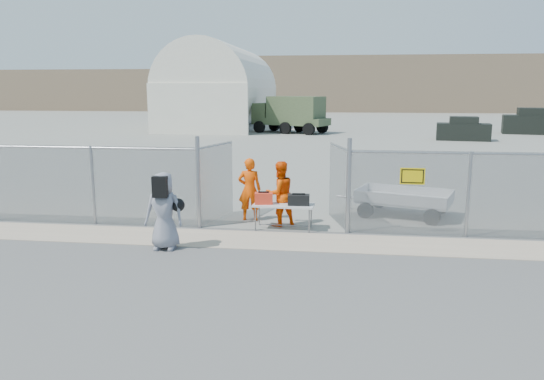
# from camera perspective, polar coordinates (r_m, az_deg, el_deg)

# --- Properties ---
(ground) EXTENTS (160.00, 160.00, 0.00)m
(ground) POSITION_cam_1_polar(r_m,az_deg,el_deg) (12.35, -1.23, -6.76)
(ground) COLOR #4C4C4C
(tarmac_inside) EXTENTS (160.00, 80.00, 0.01)m
(tarmac_inside) POSITION_cam_1_polar(r_m,az_deg,el_deg) (53.79, 5.65, 6.80)
(tarmac_inside) COLOR gray
(tarmac_inside) RESTS_ON ground
(dirt_strip) EXTENTS (44.00, 1.60, 0.01)m
(dirt_strip) POSITION_cam_1_polar(r_m,az_deg,el_deg) (13.29, -0.57, -5.44)
(dirt_strip) COLOR tan
(dirt_strip) RESTS_ON ground
(distant_hills) EXTENTS (140.00, 6.00, 9.00)m
(distant_hills) POSITION_cam_1_polar(r_m,az_deg,el_deg) (89.69, 9.78, 11.16)
(distant_hills) COLOR #7F684F
(distant_hills) RESTS_ON ground
(chain_link_fence) EXTENTS (40.00, 0.20, 2.20)m
(chain_link_fence) POSITION_cam_1_polar(r_m,az_deg,el_deg) (14.00, 0.00, 0.00)
(chain_link_fence) COLOR gray
(chain_link_fence) RESTS_ON ground
(quonset_hangar) EXTENTS (9.00, 18.00, 8.00)m
(quonset_hangar) POSITION_cam_1_polar(r_m,az_deg,el_deg) (52.97, -5.43, 11.06)
(quonset_hangar) COLOR white
(quonset_hangar) RESTS_ON ground
(folding_table) EXTENTS (1.65, 0.74, 0.69)m
(folding_table) POSITION_cam_1_polar(r_m,az_deg,el_deg) (14.28, 1.26, -2.89)
(folding_table) COLOR silver
(folding_table) RESTS_ON ground
(orange_bag) EXTENTS (0.52, 0.39, 0.30)m
(orange_bag) POSITION_cam_1_polar(r_m,az_deg,el_deg) (14.23, -0.91, -0.90)
(orange_bag) COLOR red
(orange_bag) RESTS_ON folding_table
(black_duffel) EXTENTS (0.59, 0.37, 0.28)m
(black_duffel) POSITION_cam_1_polar(r_m,az_deg,el_deg) (14.11, 2.89, -1.06)
(black_duffel) COLOR black
(black_duffel) RESTS_ON folding_table
(security_worker_left) EXTENTS (0.69, 0.48, 1.81)m
(security_worker_left) POSITION_cam_1_polar(r_m,az_deg,el_deg) (15.13, -2.43, 0.06)
(security_worker_left) COLOR #FC4E04
(security_worker_left) RESTS_ON ground
(security_worker_right) EXTENTS (1.10, 1.05, 1.79)m
(security_worker_right) POSITION_cam_1_polar(r_m,az_deg,el_deg) (14.55, 0.82, -0.40)
(security_worker_right) COLOR #FC4E04
(security_worker_right) RESTS_ON ground
(visitor) EXTENTS (0.91, 0.61, 1.84)m
(visitor) POSITION_cam_1_polar(r_m,az_deg,el_deg) (12.67, -11.54, -2.22)
(visitor) COLOR gray
(visitor) RESTS_ON ground
(utility_trailer) EXTENTS (3.86, 2.80, 0.84)m
(utility_trailer) POSITION_cam_1_polar(r_m,az_deg,el_deg) (16.20, 14.01, -1.28)
(utility_trailer) COLOR silver
(utility_trailer) RESTS_ON ground
(military_truck) EXTENTS (6.94, 4.83, 3.11)m
(military_truck) POSITION_cam_1_polar(r_m,az_deg,el_deg) (45.84, 2.03, 8.09)
(military_truck) COLOR #475735
(military_truck) RESTS_ON ground
(parked_vehicle_near) EXTENTS (3.97, 2.24, 1.70)m
(parked_vehicle_near) POSITION_cam_1_polar(r_m,az_deg,el_deg) (41.53, 19.88, 6.20)
(parked_vehicle_near) COLOR black
(parked_vehicle_near) RESTS_ON ground
(parked_vehicle_mid) EXTENTS (5.04, 3.05, 2.13)m
(parked_vehicle_mid) POSITION_cam_1_polar(r_m,az_deg,el_deg) (49.69, 26.26, 6.64)
(parked_vehicle_mid) COLOR black
(parked_vehicle_mid) RESTS_ON ground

